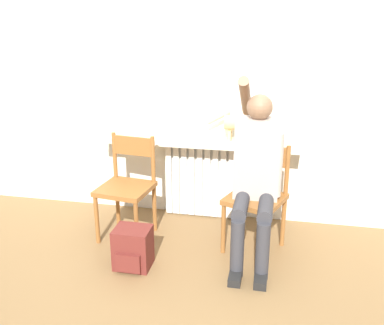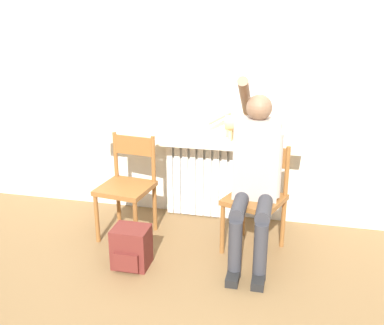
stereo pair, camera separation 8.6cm
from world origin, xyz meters
name	(u,v)px [view 2 (the right image)]	position (x,y,z in m)	size (l,w,h in m)	color
ground_plane	(168,284)	(0.00, 0.00, 0.00)	(12.00, 12.00, 0.00)	brown
wall_with_window	(204,69)	(0.00, 1.23, 1.35)	(7.00, 0.06, 2.70)	silver
radiator	(201,179)	(0.00, 1.15, 0.36)	(0.65, 0.08, 0.72)	silver
windowsill	(200,142)	(0.00, 1.07, 0.74)	(1.77, 0.26, 0.05)	beige
window_glass	(203,77)	(0.00, 1.19, 1.29)	(1.70, 0.01, 1.05)	white
chair_left	(127,185)	(-0.53, 0.66, 0.45)	(0.46, 0.46, 0.86)	brown
chair_right	(257,196)	(0.55, 0.66, 0.45)	(0.53, 0.53, 0.86)	brown
person	(255,171)	(0.54, 0.55, 0.70)	(0.36, 0.98, 1.40)	#333338
cat	(247,123)	(0.40, 1.09, 0.93)	(0.55, 0.13, 0.26)	#DBB77A
backpack	(131,247)	(-0.33, 0.18, 0.15)	(0.27, 0.25, 0.31)	maroon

